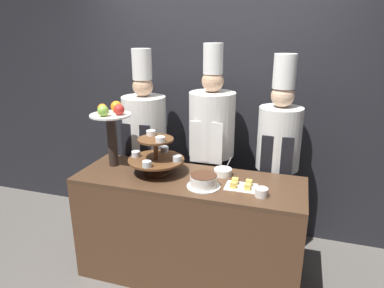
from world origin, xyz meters
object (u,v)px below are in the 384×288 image
object	(u,v)px
cake_square_tray	(241,185)
serving_bowl_far	(223,172)
chef_center_left	(211,143)
fruit_pedestal	(111,123)
chef_center_right	(278,153)
cup_white	(261,192)
chef_left	(145,141)
tiered_stand	(156,155)
cake_round	(204,181)

from	to	relation	value
cake_square_tray	serving_bowl_far	size ratio (longest dim) A/B	1.47
cake_square_tray	chef_center_left	xyz separation A→B (m)	(-0.38, 0.58, 0.10)
fruit_pedestal	chef_center_right	bearing A→B (deg)	19.62
serving_bowl_far	chef_center_left	distance (m)	0.46
chef_center_left	chef_center_right	bearing A→B (deg)	0.01
serving_bowl_far	cup_white	bearing A→B (deg)	-40.02
cake_square_tray	chef_left	bearing A→B (deg)	150.65
fruit_pedestal	cup_white	xyz separation A→B (m)	(1.27, -0.21, -0.34)
chef_center_left	fruit_pedestal	bearing A→B (deg)	-147.21
cup_white	chef_left	bearing A→B (deg)	150.29
tiered_stand	cake_square_tray	xyz separation A→B (m)	(0.70, -0.06, -0.13)
tiered_stand	serving_bowl_far	size ratio (longest dim) A/B	2.88
tiered_stand	chef_center_right	size ratio (longest dim) A/B	0.25
tiered_stand	cake_square_tray	bearing A→B (deg)	-5.19
fruit_pedestal	cup_white	world-z (taller)	fruit_pedestal
chef_left	fruit_pedestal	bearing A→B (deg)	-98.51
tiered_stand	cake_round	bearing A→B (deg)	-17.47
cake_round	serving_bowl_far	size ratio (longest dim) A/B	1.60
cup_white	chef_center_right	distance (m)	0.69
fruit_pedestal	chef_left	world-z (taller)	chef_left
cake_round	tiered_stand	bearing A→B (deg)	162.53
cup_white	chef_center_left	world-z (taller)	chef_center_left
cake_square_tray	serving_bowl_far	world-z (taller)	serving_bowl_far
fruit_pedestal	cup_white	size ratio (longest dim) A/B	5.90
chef_center_right	chef_center_left	bearing A→B (deg)	-179.99
fruit_pedestal	cake_round	distance (m)	0.92
chef_center_left	tiered_stand	bearing A→B (deg)	-121.69
cake_square_tray	chef_left	world-z (taller)	chef_left
serving_bowl_far	chef_center_left	xyz separation A→B (m)	(-0.20, 0.40, 0.09)
cake_round	chef_center_left	bearing A→B (deg)	99.62
chef_center_left	chef_center_right	distance (m)	0.59
cake_square_tray	chef_left	distance (m)	1.19
serving_bowl_far	fruit_pedestal	bearing A→B (deg)	-175.70
cake_round	chef_center_left	xyz separation A→B (m)	(-0.11, 0.66, 0.08)
chef_center_right	cup_white	bearing A→B (deg)	-94.79
fruit_pedestal	cake_round	xyz separation A→B (m)	(0.84, -0.18, -0.32)
cake_square_tray	cup_white	bearing A→B (deg)	-31.98
cake_square_tray	chef_center_right	xyz separation A→B (m)	(0.22, 0.58, 0.07)
fruit_pedestal	chef_center_right	size ratio (longest dim) A/B	0.30
cake_round	cake_square_tray	world-z (taller)	cake_round
cake_round	cup_white	bearing A→B (deg)	-3.51
cake_round	serving_bowl_far	distance (m)	0.27
cup_white	chef_center_left	bearing A→B (deg)	128.06
tiered_stand	chef_center_left	xyz separation A→B (m)	(0.32, 0.52, -0.03)
tiered_stand	fruit_pedestal	size ratio (longest dim) A/B	0.83
cup_white	cake_square_tray	bearing A→B (deg)	148.02
serving_bowl_far	chef_left	size ratio (longest dim) A/B	0.08
cake_round	chef_center_right	distance (m)	0.81
cup_white	cake_square_tray	size ratio (longest dim) A/B	0.40
tiered_stand	fruit_pedestal	world-z (taller)	fruit_pedestal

